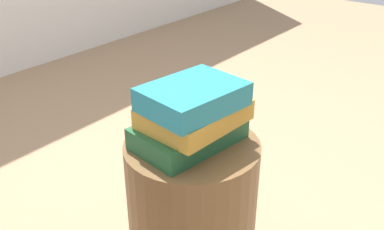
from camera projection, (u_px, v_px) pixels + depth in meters
side_table at (192, 224)px, 1.17m from camera, size 0.33×0.33×0.50m
book_forest at (189, 133)px, 1.06m from camera, size 0.28×0.20×0.05m
book_ochre at (195, 114)px, 1.03m from camera, size 0.24×0.19×0.05m
book_teal at (193, 97)px, 0.99m from camera, size 0.24×0.20×0.06m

